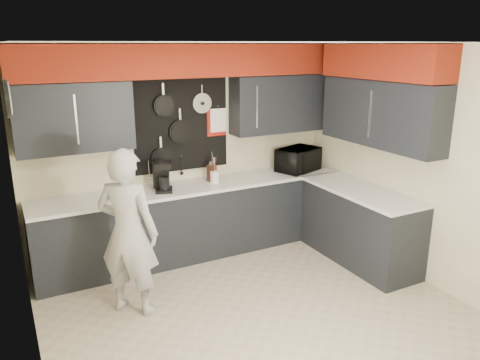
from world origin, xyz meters
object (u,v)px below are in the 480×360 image
coffee_maker (163,176)px  person (128,233)px  utensil_crock (215,177)px  microwave (298,160)px  knife_block (212,173)px

coffee_maker → person: size_ratio=0.21×
utensil_crock → coffee_maker: 0.69m
person → utensil_crock: bearing=-104.1°
microwave → knife_block: microwave is taller
utensil_crock → knife_block: bearing=92.3°
utensil_crock → person: person is taller
microwave → utensil_crock: microwave is taller
person → microwave: bearing=-119.2°
knife_block → coffee_maker: coffee_maker is taller
knife_block → microwave: bearing=-24.4°
knife_block → person: person is taller
utensil_crock → person: 1.63m
coffee_maker → utensil_crock: bearing=21.0°
knife_block → person: bearing=-163.4°
microwave → person: person is taller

